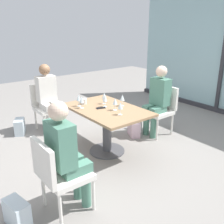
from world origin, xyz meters
TOP-DOWN VIEW (x-y plane):
  - ground_plane at (0.00, 0.00)m, footprint 12.00×12.00m
  - window_wall_backdrop at (0.00, 3.20)m, footprint 4.60×0.10m
  - dining_table_main at (0.00, 0.00)m, footprint 1.33×0.87m
  - chair_near_window at (0.00, 1.24)m, footprint 0.46×0.51m
  - chair_side_end at (-1.48, -0.33)m, footprint 0.50×0.46m
  - chair_front_right at (0.80, -1.24)m, footprint 0.46×0.50m
  - person_near_window at (-0.00, 1.13)m, footprint 0.34×0.39m
  - person_side_end at (-1.37, -0.33)m, footprint 0.39×0.34m
  - person_front_right at (0.80, -1.13)m, footprint 0.34×0.39m
  - wine_glass_0 at (-0.35, -0.28)m, footprint 0.07×0.07m
  - wine_glass_1 at (0.14, 0.05)m, footprint 0.07×0.07m
  - wine_glass_2 at (0.05, 0.26)m, footprint 0.07×0.07m
  - wine_glass_3 at (0.34, -0.02)m, footprint 0.07×0.07m
  - wine_glass_4 at (-0.08, 0.03)m, footprint 0.07×0.07m
  - wine_glass_5 at (-0.21, 0.11)m, footprint 0.07×0.07m
  - wine_glass_6 at (-0.25, -0.29)m, footprint 0.07×0.07m
  - coffee_cup at (-0.40, -0.15)m, footprint 0.08×0.08m
  - cell_phone_on_table at (-0.06, -0.07)m, footprint 0.10×0.16m
  - handbag_0 at (-0.19, 0.75)m, footprint 0.34×0.27m
  - handbag_1 at (-1.56, -0.85)m, footprint 0.34×0.28m
  - handbag_2 at (0.71, -1.68)m, footprint 0.32×0.21m

SIDE VIEW (x-z plane):
  - ground_plane at x=0.00m, z-range 0.00..0.00m
  - handbag_0 at x=-0.19m, z-range 0.00..0.28m
  - handbag_1 at x=-1.56m, z-range 0.00..0.28m
  - handbag_2 at x=0.71m, z-range 0.00..0.28m
  - chair_near_window at x=0.00m, z-range 0.06..0.93m
  - chair_side_end at x=-1.48m, z-range 0.06..0.93m
  - chair_front_right at x=0.80m, z-range 0.06..0.93m
  - dining_table_main at x=0.00m, z-range 0.18..0.91m
  - person_near_window at x=0.00m, z-range 0.07..1.33m
  - person_side_end at x=-1.37m, z-range 0.07..1.33m
  - person_front_right at x=0.80m, z-range 0.07..1.33m
  - cell_phone_on_table at x=-0.06m, z-range 0.73..0.74m
  - coffee_cup at x=-0.40m, z-range 0.73..0.82m
  - wine_glass_0 at x=-0.35m, z-range 0.77..0.95m
  - wine_glass_1 at x=0.14m, z-range 0.77..0.95m
  - wine_glass_2 at x=0.05m, z-range 0.77..0.95m
  - wine_glass_3 at x=0.34m, z-range 0.77..0.95m
  - wine_glass_4 at x=-0.08m, z-range 0.77..0.95m
  - wine_glass_5 at x=-0.21m, z-range 0.77..0.95m
  - wine_glass_6 at x=-0.25m, z-range 0.77..0.95m
  - window_wall_backdrop at x=0.00m, z-range -0.14..2.56m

